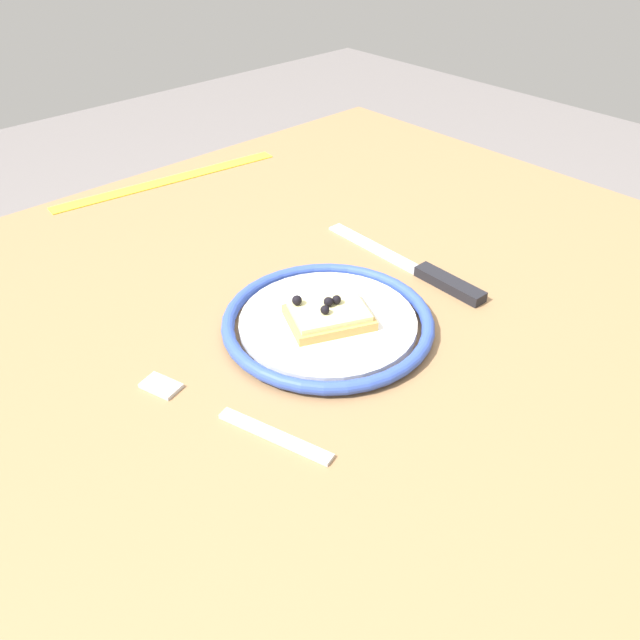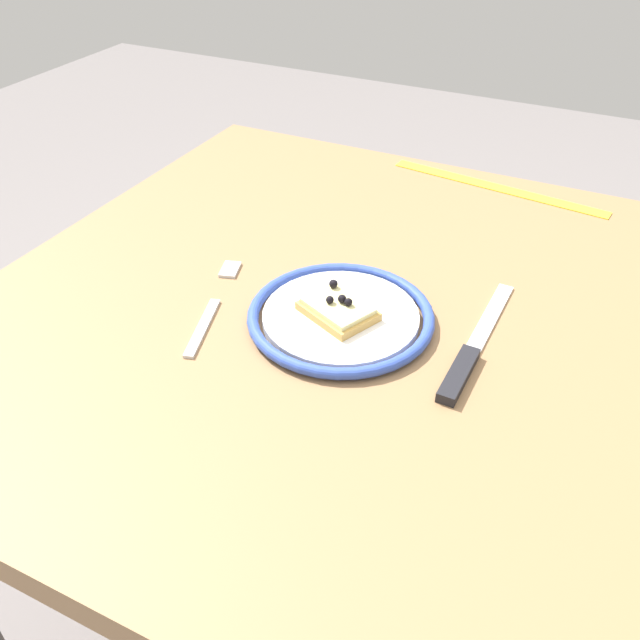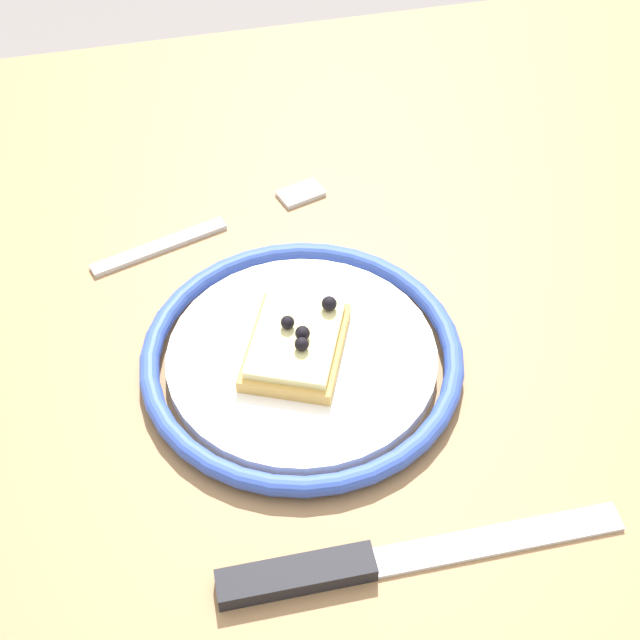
{
  "view_description": "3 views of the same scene",
  "coord_description": "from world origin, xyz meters",
  "px_view_note": "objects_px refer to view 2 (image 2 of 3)",
  "views": [
    {
      "loc": [
        -0.42,
        -0.43,
        1.14
      ],
      "look_at": [
        -0.07,
        -0.05,
        0.76
      ],
      "focal_mm": 36.53,
      "sensor_mm": 36.0,
      "label": 1
    },
    {
      "loc": [
        0.21,
        -0.62,
        1.21
      ],
      "look_at": [
        -0.06,
        -0.06,
        0.75
      ],
      "focal_mm": 38.02,
      "sensor_mm": 36.0,
      "label": 2
    },
    {
      "loc": [
        0.33,
        -0.11,
        1.2
      ],
      "look_at": [
        -0.06,
        -0.02,
        0.75
      ],
      "focal_mm": 49.51,
      "sensor_mm": 36.0,
      "label": 3
    }
  ],
  "objects_px": {
    "knife": "(468,358)",
    "measuring_tape": "(497,188)",
    "pizza_slice_near": "(338,309)",
    "dining_table": "(383,366)",
    "plate": "(341,316)",
    "fork": "(214,304)"
  },
  "relations": [
    {
      "from": "measuring_tape",
      "to": "dining_table",
      "type": "bearing_deg",
      "value": -87.88
    },
    {
      "from": "plate",
      "to": "knife",
      "type": "distance_m",
      "value": 0.15
    },
    {
      "from": "plate",
      "to": "dining_table",
      "type": "bearing_deg",
      "value": 40.83
    },
    {
      "from": "dining_table",
      "to": "plate",
      "type": "bearing_deg",
      "value": -139.17
    },
    {
      "from": "pizza_slice_near",
      "to": "measuring_tape",
      "type": "height_order",
      "value": "pizza_slice_near"
    },
    {
      "from": "pizza_slice_near",
      "to": "dining_table",
      "type": "bearing_deg",
      "value": 41.81
    },
    {
      "from": "measuring_tape",
      "to": "fork",
      "type": "bearing_deg",
      "value": -109.14
    },
    {
      "from": "knife",
      "to": "fork",
      "type": "bearing_deg",
      "value": -174.05
    },
    {
      "from": "dining_table",
      "to": "knife",
      "type": "bearing_deg",
      "value": -20.85
    },
    {
      "from": "plate",
      "to": "pizza_slice_near",
      "type": "height_order",
      "value": "pizza_slice_near"
    },
    {
      "from": "plate",
      "to": "knife",
      "type": "height_order",
      "value": "plate"
    },
    {
      "from": "knife",
      "to": "measuring_tape",
      "type": "bearing_deg",
      "value": 100.02
    },
    {
      "from": "dining_table",
      "to": "measuring_tape",
      "type": "distance_m",
      "value": 0.41
    },
    {
      "from": "knife",
      "to": "plate",
      "type": "bearing_deg",
      "value": 178.34
    },
    {
      "from": "dining_table",
      "to": "pizza_slice_near",
      "type": "distance_m",
      "value": 0.12
    },
    {
      "from": "knife",
      "to": "measuring_tape",
      "type": "distance_m",
      "value": 0.44
    },
    {
      "from": "pizza_slice_near",
      "to": "fork",
      "type": "height_order",
      "value": "pizza_slice_near"
    },
    {
      "from": "plate",
      "to": "fork",
      "type": "bearing_deg",
      "value": -166.56
    },
    {
      "from": "pizza_slice_near",
      "to": "measuring_tape",
      "type": "relative_size",
      "value": 0.29
    },
    {
      "from": "pizza_slice_near",
      "to": "knife",
      "type": "relative_size",
      "value": 0.42
    },
    {
      "from": "plate",
      "to": "knife",
      "type": "xyz_separation_m",
      "value": [
        0.15,
        -0.0,
        -0.0
      ]
    },
    {
      "from": "pizza_slice_near",
      "to": "knife",
      "type": "xyz_separation_m",
      "value": [
        0.16,
        -0.0,
        -0.02
      ]
    }
  ]
}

